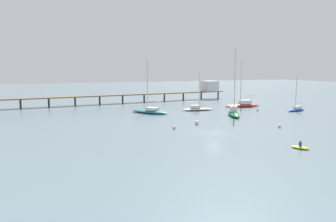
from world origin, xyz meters
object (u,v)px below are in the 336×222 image
object	(u,v)px
sailboat_green	(234,112)
mooring_buoy_near	(197,122)
mooring_buoy_inner	(279,126)
sailboat_cream	(197,108)
sailboat_teal	(150,111)
mooring_buoy_far	(174,127)
sailboat_red	(243,104)
mooring_buoy_outer	(258,110)
sailboat_blue	(296,109)
pier	(169,90)
dinghy_yellow	(300,147)

from	to	relation	value
sailboat_green	mooring_buoy_near	world-z (taller)	sailboat_green
sailboat_green	mooring_buoy_inner	xyz separation A→B (m)	(-1.18, -15.41, -0.59)
sailboat_cream	sailboat_teal	xyz separation A→B (m)	(-12.48, 0.22, 0.03)
mooring_buoy_near	mooring_buoy_far	size ratio (longest dim) A/B	1.35
sailboat_red	mooring_buoy_inner	bearing A→B (deg)	-115.30
sailboat_green	sailboat_teal	distance (m)	19.11
mooring_buoy_outer	sailboat_blue	bearing A→B (deg)	-24.95
sailboat_teal	sailboat_red	distance (m)	27.63
mooring_buoy_outer	sailboat_teal	bearing A→B (deg)	164.78
pier	sailboat_red	world-z (taller)	sailboat_red
sailboat_green	sailboat_cream	xyz separation A→B (m)	(-2.70, 11.38, -0.31)
mooring_buoy_outer	sailboat_red	bearing A→B (deg)	77.01
sailboat_blue	sailboat_cream	world-z (taller)	sailboat_cream
sailboat_cream	mooring_buoy_far	xyz separation A→B (m)	(-15.90, -20.41, -0.30)
sailboat_green	sailboat_cream	bearing A→B (deg)	103.36
mooring_buoy_inner	mooring_buoy_outer	world-z (taller)	mooring_buoy_outer
sailboat_green	sailboat_red	bearing A→B (deg)	47.05
mooring_buoy_far	mooring_buoy_outer	xyz separation A→B (m)	(29.00, 13.67, 0.03)
pier	sailboat_red	xyz separation A→B (m)	(10.92, -23.90, -2.59)
pier	dinghy_yellow	bearing A→B (deg)	-99.72
mooring_buoy_far	mooring_buoy_inner	distance (m)	18.55
mooring_buoy_outer	pier	bearing A→B (deg)	105.30
sailboat_cream	mooring_buoy_far	size ratio (longest dim) A/B	15.32
dinghy_yellow	sailboat_red	bearing A→B (deg)	62.07
mooring_buoy_far	mooring_buoy_inner	size ratio (longest dim) A/B	0.95
sailboat_teal	mooring_buoy_outer	bearing A→B (deg)	-15.22
sailboat_blue	sailboat_teal	distance (m)	35.79
sailboat_cream	dinghy_yellow	xyz separation A→B (m)	(-7.08, -39.90, -0.38)
sailboat_cream	mooring_buoy_inner	xyz separation A→B (m)	(1.52, -26.79, -0.28)
mooring_buoy_near	sailboat_red	bearing A→B (deg)	38.31
mooring_buoy_outer	sailboat_green	bearing A→B (deg)	-155.93
pier	mooring_buoy_inner	world-z (taller)	pier
sailboat_teal	mooring_buoy_far	world-z (taller)	sailboat_teal
sailboat_green	dinghy_yellow	distance (m)	30.16
dinghy_yellow	mooring_buoy_inner	distance (m)	15.68
sailboat_green	sailboat_cream	size ratio (longest dim) A/B	1.57
sailboat_red	dinghy_yellow	world-z (taller)	sailboat_red
mooring_buoy_far	mooring_buoy_near	bearing A→B (deg)	22.58
mooring_buoy_outer	mooring_buoy_far	bearing A→B (deg)	-154.76
sailboat_blue	sailboat_green	world-z (taller)	sailboat_green
sailboat_green	mooring_buoy_outer	distance (m)	11.40
sailboat_cream	mooring_buoy_near	bearing A→B (deg)	-119.43
mooring_buoy_outer	mooring_buoy_inner	bearing A→B (deg)	-120.01
sailboat_green	sailboat_teal	xyz separation A→B (m)	(-15.18, 11.60, -0.27)
sailboat_teal	mooring_buoy_near	distance (m)	18.39
pier	sailboat_blue	xyz separation A→B (m)	(17.42, -36.53, -2.75)
sailboat_blue	sailboat_red	bearing A→B (deg)	117.23
mooring_buoy_far	sailboat_green	bearing A→B (deg)	25.89
sailboat_blue	mooring_buoy_near	size ratio (longest dim) A/B	10.38
sailboat_blue	mooring_buoy_inner	bearing A→B (deg)	-141.29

